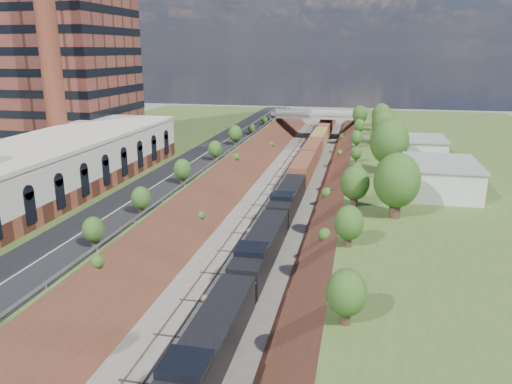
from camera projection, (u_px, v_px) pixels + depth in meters
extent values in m
cube|color=#445E26|center=(92.00, 175.00, 87.19)|extent=(44.00, 180.00, 5.00)
cube|color=#445E26|center=(498.00, 198.00, 73.83)|extent=(44.00, 180.00, 5.00)
cube|color=brown|center=(213.00, 197.00, 83.42)|extent=(10.00, 180.00, 10.00)
cube|color=brown|center=(346.00, 205.00, 78.97)|extent=(10.00, 180.00, 10.00)
cube|color=gray|center=(262.00, 199.00, 81.70)|extent=(1.58, 180.00, 0.18)
cube|color=gray|center=(294.00, 201.00, 80.65)|extent=(1.58, 180.00, 0.18)
cube|color=black|center=(186.00, 166.00, 82.95)|extent=(8.00, 180.00, 0.10)
cube|color=#99999E|center=(210.00, 164.00, 81.98)|extent=(0.06, 171.00, 0.30)
cube|color=brown|center=(37.00, 191.00, 64.51)|extent=(14.00, 62.00, 2.20)
cube|color=beige|center=(33.00, 166.00, 63.62)|extent=(14.00, 62.00, 4.30)
cube|color=beige|center=(31.00, 148.00, 62.96)|extent=(14.30, 62.30, 0.50)
cube|color=brown|center=(60.00, 31.00, 93.98)|extent=(22.00, 22.00, 44.00)
cylinder|color=brown|center=(48.00, 41.00, 77.87)|extent=(3.20, 3.20, 40.00)
cube|color=gray|center=(275.00, 125.00, 140.96)|extent=(1.50, 8.00, 6.20)
cube|color=gray|center=(358.00, 128.00, 136.30)|extent=(1.50, 8.00, 6.20)
cube|color=gray|center=(316.00, 115.00, 137.78)|extent=(24.00, 8.00, 1.00)
cube|color=gray|center=(315.00, 114.00, 133.80)|extent=(24.00, 0.30, 0.80)
cube|color=gray|center=(317.00, 111.00, 141.32)|extent=(24.00, 0.30, 0.80)
cube|color=silver|center=(441.00, 178.00, 67.00)|extent=(9.00, 12.00, 4.00)
cube|color=silver|center=(420.00, 149.00, 87.83)|extent=(8.00, 10.00, 3.60)
cylinder|color=#473323|center=(395.00, 207.00, 57.22)|extent=(1.30, 1.30, 2.62)
ellipsoid|color=#2F581F|center=(397.00, 180.00, 56.36)|extent=(5.25, 5.25, 6.30)
cylinder|color=#473323|center=(72.00, 260.00, 44.44)|extent=(0.66, 0.66, 1.22)
ellipsoid|color=#2F581F|center=(71.00, 244.00, 44.04)|extent=(2.45, 2.45, 2.94)
cube|color=black|center=(208.00, 347.00, 36.96)|extent=(3.10, 18.61, 3.04)
cube|color=black|center=(185.00, 366.00, 31.98)|extent=(3.04, 3.10, 0.90)
cube|color=black|center=(261.00, 248.00, 55.39)|extent=(3.10, 18.61, 3.04)
cube|color=black|center=(288.00, 199.00, 73.82)|extent=(3.10, 18.61, 3.04)
cube|color=brown|center=(319.00, 138.00, 122.21)|extent=(3.10, 82.54, 3.72)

